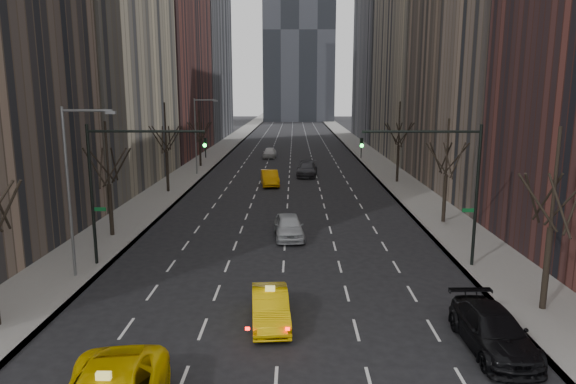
{
  "coord_description": "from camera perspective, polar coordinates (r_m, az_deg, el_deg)",
  "views": [
    {
      "loc": [
        0.63,
        -16.17,
        9.86
      ],
      "look_at": [
        0.21,
        16.47,
        3.5
      ],
      "focal_mm": 32.0,
      "sensor_mm": 36.0,
      "label": 1
    }
  ],
  "objects": [
    {
      "name": "tree_lw_c",
      "position": [
        52.06,
        -13.34,
        4.31
      ],
      "size": [
        3.36,
        3.5,
        8.74
      ],
      "color": "black",
      "rests_on": "ground"
    },
    {
      "name": "bld_left_far",
      "position": [
        85.96,
        -15.01,
        18.79
      ],
      "size": [
        14.0,
        28.0,
        44.0
      ],
      "primitive_type": "cube",
      "color": "brown",
      "rests_on": "ground"
    },
    {
      "name": "parked_suv_black",
      "position": [
        22.07,
        21.82,
        -14.11
      ],
      "size": [
        2.35,
        5.44,
        1.56
      ],
      "primitive_type": "imported",
      "rotation": [
        0.0,
        0.0,
        0.03
      ],
      "color": "black",
      "rests_on": "ground"
    },
    {
      "name": "ground",
      "position": [
        18.95,
        -1.35,
        -20.34
      ],
      "size": [
        400.0,
        400.0,
        0.0
      ],
      "primitive_type": "plane",
      "color": "black",
      "rests_on": "ground"
    },
    {
      "name": "tree_lw_d",
      "position": [
        69.61,
        -9.77,
        5.68
      ],
      "size": [
        3.36,
        3.5,
        7.36
      ],
      "color": "black",
      "rests_on": "ground"
    },
    {
      "name": "sidewalk_right",
      "position": [
        87.5,
        8.39,
        4.49
      ],
      "size": [
        4.5,
        320.0,
        0.15
      ],
      "primitive_type": "cube",
      "color": "slate",
      "rests_on": "ground"
    },
    {
      "name": "taxi_sedan",
      "position": [
        22.73,
        -1.98,
        -12.65
      ],
      "size": [
        1.96,
        4.58,
        1.47
      ],
      "primitive_type": "imported",
      "rotation": [
        0.0,
        0.0,
        0.09
      ],
      "color": "#DAAD04",
      "rests_on": "ground"
    },
    {
      "name": "traffic_mast_right",
      "position": [
        29.74,
        17.31,
        2.07
      ],
      "size": [
        6.69,
        0.39,
        8.0
      ],
      "color": "black",
      "rests_on": "ground"
    },
    {
      "name": "sidewalk_left",
      "position": [
        87.67,
        -7.74,
        4.52
      ],
      "size": [
        4.5,
        320.0,
        0.15
      ],
      "primitive_type": "cube",
      "color": "slate",
      "rests_on": "ground"
    },
    {
      "name": "streetlight_near",
      "position": [
        28.88,
        -22.68,
        1.72
      ],
      "size": [
        2.83,
        0.22,
        9.0
      ],
      "color": "slate",
      "rests_on": "ground"
    },
    {
      "name": "far_taxi",
      "position": [
        55.06,
        -2.04,
        1.57
      ],
      "size": [
        2.34,
        5.15,
        1.64
      ],
      "primitive_type": "imported",
      "rotation": [
        0.0,
        0.0,
        0.12
      ],
      "color": "orange",
      "rests_on": "ground"
    },
    {
      "name": "far_car_white",
      "position": [
        78.69,
        -2.06,
        4.4
      ],
      "size": [
        2.07,
        4.7,
        1.57
      ],
      "primitive_type": "imported",
      "rotation": [
        0.0,
        0.0,
        -0.05
      ],
      "color": "silver",
      "rests_on": "ground"
    },
    {
      "name": "tree_lw_b",
      "position": [
        36.94,
        -19.27,
        0.83
      ],
      "size": [
        3.36,
        3.5,
        7.82
      ],
      "color": "black",
      "rests_on": "ground"
    },
    {
      "name": "silver_sedan_ahead",
      "position": [
        35.3,
        0.09,
        -3.82
      ],
      "size": [
        2.35,
        4.94,
        1.63
      ],
      "primitive_type": "imported",
      "rotation": [
        0.0,
        0.0,
        0.09
      ],
      "color": "#AAAEB3",
      "rests_on": "ground"
    },
    {
      "name": "far_suv_grey",
      "position": [
        61.36,
        2.13,
        2.55
      ],
      "size": [
        2.73,
        5.85,
        1.65
      ],
      "primitive_type": "imported",
      "rotation": [
        0.0,
        0.0,
        -0.07
      ],
      "color": "#313136",
      "rests_on": "ground"
    },
    {
      "name": "streetlight_far",
      "position": [
        62.38,
        -9.93,
        6.96
      ],
      "size": [
        2.83,
        0.22,
        9.0
      ],
      "color": "slate",
      "rests_on": "ground"
    },
    {
      "name": "tree_rw_c",
      "position": [
        57.6,
        12.17,
        4.98
      ],
      "size": [
        3.36,
        3.5,
        8.74
      ],
      "color": "black",
      "rests_on": "ground"
    },
    {
      "name": "tree_rw_a",
      "position": [
        25.62,
        27.12,
        -3.72
      ],
      "size": [
        3.36,
        3.5,
        8.28
      ],
      "color": "black",
      "rests_on": "ground"
    },
    {
      "name": "tree_rw_b",
      "position": [
        40.3,
        17.13,
        1.77
      ],
      "size": [
        3.36,
        3.5,
        7.82
      ],
      "color": "black",
      "rests_on": "ground"
    },
    {
      "name": "traffic_mast_left",
      "position": [
        30.12,
        -18.14,
        2.13
      ],
      "size": [
        6.69,
        0.39,
        8.0
      ],
      "color": "black",
      "rests_on": "ground"
    }
  ]
}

